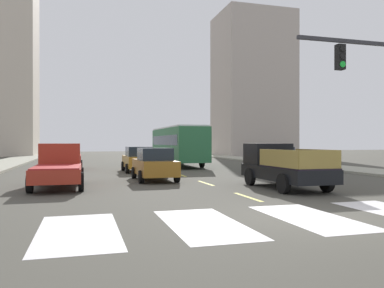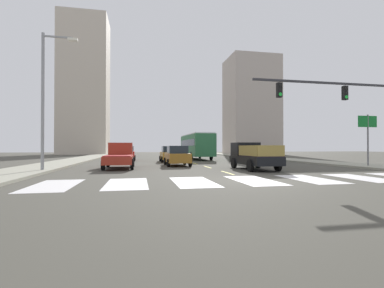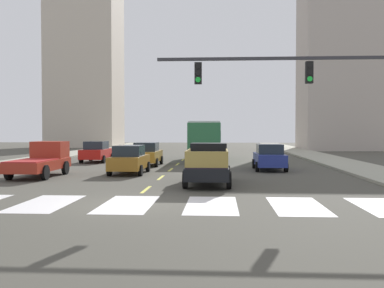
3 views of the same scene
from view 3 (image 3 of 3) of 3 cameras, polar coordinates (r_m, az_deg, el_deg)
name	(u,v)px [view 3 (image 3 of 3)]	position (r m, az deg, el deg)	size (l,w,h in m)	color
ground_plane	(128,204)	(16.28, -8.12, -7.55)	(160.00, 160.00, 0.00)	#46443B
sidewalk_right	(349,165)	(35.14, 19.19, -2.51)	(3.67, 110.00, 0.15)	gray
sidewalk_left	(12,163)	(37.42, -21.81, -2.28)	(3.67, 110.00, 0.15)	gray
crosswalk_stripe_2	(46,203)	(17.13, -17.99, -7.14)	(1.79, 3.97, 0.01)	silver
crosswalk_stripe_3	(128,204)	(16.28, -8.12, -7.53)	(1.79, 3.97, 0.01)	silver
crosswalk_stripe_4	(212,205)	(15.96, 2.48, -7.71)	(1.79, 3.97, 0.01)	silver
crosswalk_stripe_5	(297,206)	(16.18, 13.16, -7.62)	(1.79, 3.97, 0.01)	silver
lane_dash_0	(146,189)	(20.18, -5.82, -5.73)	(0.16, 2.40, 0.01)	#D9D04D
lane_dash_1	(161,178)	(25.09, -3.96, -4.26)	(0.16, 2.40, 0.01)	#D9D04D
lane_dash_2	(171,170)	(30.03, -2.72, -3.26)	(0.16, 2.40, 0.01)	#D9D04D
lane_dash_3	(178,164)	(34.99, -1.83, -2.55)	(0.16, 2.40, 0.01)	#D9D04D
lane_dash_4	(183,160)	(39.96, -1.16, -2.01)	(0.16, 2.40, 0.01)	#D9D04D
lane_dash_5	(187,157)	(44.93, -0.64, -1.60)	(0.16, 2.40, 0.01)	#D9D04D
lane_dash_6	(190,154)	(49.91, -0.22, -1.26)	(0.16, 2.40, 0.01)	#D9D04D
lane_dash_7	(193,152)	(54.90, 0.12, -0.99)	(0.16, 2.40, 0.01)	#D9D04D
pickup_stakebed	(208,165)	(22.24, 2.05, -2.61)	(2.18, 5.20, 1.96)	black
pickup_dark	(42,160)	(27.19, -18.39, -1.93)	(2.18, 5.20, 1.96)	#A02A1C
city_bus	(206,138)	(39.03, 1.79, 0.76)	(2.72, 10.80, 3.32)	#2A6C40
sedan_mid	(97,152)	(37.96, -11.94, -0.95)	(2.02, 4.40, 1.72)	red
sedan_near_right	(147,154)	(33.64, -5.73, -1.27)	(2.02, 4.40, 1.72)	#A77726
sedan_near_left	(269,157)	(30.11, 9.74, -1.64)	(2.02, 4.40, 1.72)	navy
sedan_far	(129,160)	(27.45, -7.91, -1.96)	(2.02, 4.40, 1.72)	#9B661E
traffic_signal_gantry	(342,87)	(18.35, 18.45, 6.79)	(10.79, 0.27, 6.00)	#2D2D33
tower_tall_centre	(85,46)	(74.41, -13.35, 11.97)	(10.52, 8.88, 31.79)	beige
block_mid_left	(342,68)	(64.30, 18.46, 9.06)	(10.77, 9.22, 21.81)	#B2A69B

